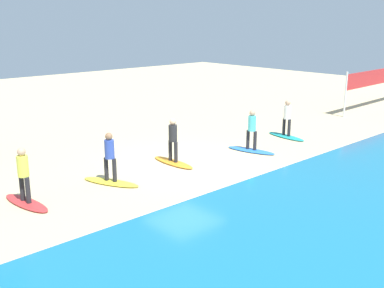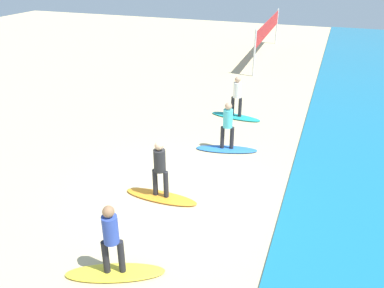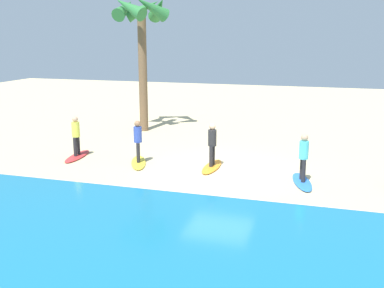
{
  "view_description": "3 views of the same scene",
  "coord_description": "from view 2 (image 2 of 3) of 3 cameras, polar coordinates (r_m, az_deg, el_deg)",
  "views": [
    {
      "loc": [
        11.21,
        12.63,
        5.29
      ],
      "look_at": [
        1.06,
        1.62,
        1.25
      ],
      "focal_mm": 43.65,
      "sensor_mm": 36.0,
      "label": 1
    },
    {
      "loc": [
        8.57,
        3.74,
        6.11
      ],
      "look_at": [
        -1.06,
        0.19,
        1.09
      ],
      "focal_mm": 36.68,
      "sensor_mm": 36.0,
      "label": 2
    },
    {
      "loc": [
        -3.78,
        16.18,
        4.99
      ],
      "look_at": [
        0.67,
        1.41,
        1.29
      ],
      "focal_mm": 42.79,
      "sensor_mm": 36.0,
      "label": 3
    }
  ],
  "objects": [
    {
      "name": "volleyball_net",
      "position": [
        26.03,
        11.0,
        16.1
      ],
      "size": [
        9.1,
        0.37,
        2.5
      ],
      "color": "silver",
      "rests_on": "ground"
    },
    {
      "name": "surfboard_yellow",
      "position": [
        8.84,
        -11.08,
        -17.88
      ],
      "size": [
        1.33,
        2.15,
        0.09
      ],
      "primitive_type": "ellipsoid",
      "rotation": [
        0.0,
        0.0,
        1.97
      ],
      "color": "yellow",
      "rests_on": "ground"
    },
    {
      "name": "surfer_yellow",
      "position": [
        8.19,
        -11.69,
        -12.86
      ],
      "size": [
        0.32,
        0.43,
        1.64
      ],
      "color": "#232328",
      "rests_on": "surfboard_yellow"
    },
    {
      "name": "surfer_blue",
      "position": [
        13.07,
        5.22,
        3.14
      ],
      "size": [
        0.32,
        0.45,
        1.64
      ],
      "color": "#232328",
      "rests_on": "surfboard_blue"
    },
    {
      "name": "surfboard_blue",
      "position": [
        13.48,
        5.05,
        -0.75
      ],
      "size": [
        1.04,
        2.17,
        0.09
      ],
      "primitive_type": "ellipsoid",
      "rotation": [
        0.0,
        0.0,
        1.81
      ],
      "color": "blue",
      "rests_on": "ground"
    },
    {
      "name": "surfer_orange",
      "position": [
        10.43,
        -4.71,
        -3.11
      ],
      "size": [
        0.32,
        0.46,
        1.64
      ],
      "color": "#232328",
      "rests_on": "surfboard_orange"
    },
    {
      "name": "surfboard_teal",
      "position": [
        16.23,
        6.39,
        3.99
      ],
      "size": [
        0.81,
        2.15,
        0.09
      ],
      "primitive_type": "ellipsoid",
      "rotation": [
        0.0,
        0.0,
        1.45
      ],
      "color": "teal",
      "rests_on": "ground"
    },
    {
      "name": "ground_plane",
      "position": [
        11.17,
        -2.84,
        -7.11
      ],
      "size": [
        60.0,
        60.0,
        0.0
      ],
      "primitive_type": "plane",
      "color": "#CCB789"
    },
    {
      "name": "surfer_teal",
      "position": [
        15.89,
        6.56,
        7.31
      ],
      "size": [
        0.32,
        0.46,
        1.64
      ],
      "color": "#232328",
      "rests_on": "surfboard_teal"
    },
    {
      "name": "surfboard_orange",
      "position": [
        10.95,
        -4.52,
        -7.65
      ],
      "size": [
        0.56,
        2.1,
        0.09
      ],
      "primitive_type": "ellipsoid",
      "rotation": [
        0.0,
        0.0,
        1.57
      ],
      "color": "orange",
      "rests_on": "ground"
    }
  ]
}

